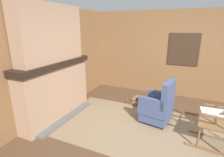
% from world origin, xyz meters
% --- Properties ---
extents(ground_plane, '(14.00, 14.00, 0.00)m').
position_xyz_m(ground_plane, '(0.00, 0.00, 0.00)').
color(ground_plane, '#4C3523').
extents(wood_panel_wall_left, '(0.06, 5.54, 2.44)m').
position_xyz_m(wood_panel_wall_left, '(-2.50, 0.00, 1.22)').
color(wood_panel_wall_left, brown).
rests_on(wood_panel_wall_left, ground).
extents(wood_panel_wall_back, '(5.54, 0.09, 2.44)m').
position_xyz_m(wood_panel_wall_back, '(0.00, 2.50, 1.23)').
color(wood_panel_wall_back, brown).
rests_on(wood_panel_wall_back, ground).
extents(fireplace_hearth, '(0.57, 1.96, 1.29)m').
position_xyz_m(fireplace_hearth, '(-2.28, 0.00, 0.64)').
color(fireplace_hearth, '#9E7A60').
rests_on(fireplace_hearth, ground).
extents(chimney_breast, '(0.32, 1.63, 1.14)m').
position_xyz_m(chimney_breast, '(-2.29, 0.00, 1.86)').
color(chimney_breast, '#9E7A60').
rests_on(chimney_breast, fireplace_hearth).
extents(area_rug, '(3.29, 1.98, 0.01)m').
position_xyz_m(area_rug, '(-0.56, 0.29, 0.01)').
color(area_rug, '#7A664C').
rests_on(area_rug, ground).
extents(armchair, '(0.68, 0.68, 0.95)m').
position_xyz_m(armchair, '(-0.17, 0.68, 0.36)').
color(armchair, '#3D4C75').
rests_on(armchair, ground).
extents(rocking_chair, '(0.85, 0.58, 1.22)m').
position_xyz_m(rocking_chair, '(0.88, 0.29, 0.42)').
color(rocking_chair, brown).
rests_on(rocking_chair, ground).
extents(firewood_stack, '(0.41, 0.40, 0.21)m').
position_xyz_m(firewood_stack, '(-0.89, 1.39, 0.08)').
color(firewood_stack, brown).
rests_on(firewood_stack, ground).
extents(laundry_basket, '(0.49, 0.33, 0.33)m').
position_xyz_m(laundry_basket, '(0.89, 1.01, 0.17)').
color(laundry_basket, white).
rests_on(laundry_basket, ground).
extents(oil_lamp_vase, '(0.10, 0.10, 0.28)m').
position_xyz_m(oil_lamp_vase, '(-2.32, -0.29, 1.39)').
color(oil_lamp_vase, '#47708E').
rests_on(oil_lamp_vase, fireplace_hearth).
extents(storage_case, '(0.16, 0.20, 0.13)m').
position_xyz_m(storage_case, '(-2.32, 0.47, 1.35)').
color(storage_case, gray).
rests_on(storage_case, fireplace_hearth).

